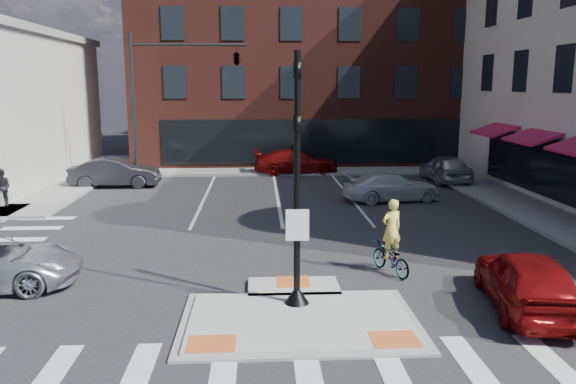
{
  "coord_description": "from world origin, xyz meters",
  "views": [
    {
      "loc": [
        -0.89,
        -12.47,
        5.33
      ],
      "look_at": [
        0.03,
        4.95,
        2.0
      ],
      "focal_mm": 35.0,
      "sensor_mm": 36.0,
      "label": 1
    }
  ],
  "objects": [
    {
      "name": "red_sedan",
      "position": [
        5.5,
        0.0,
        0.74
      ],
      "size": [
        2.42,
        4.55,
        1.47
      ],
      "primitive_type": "imported",
      "rotation": [
        0.0,
        0.0,
        2.98
      ],
      "color": "maroon",
      "rests_on": "ground"
    },
    {
      "name": "cyclist",
      "position": [
        2.86,
        2.8,
        0.73
      ],
      "size": [
        1.19,
        1.82,
        2.18
      ],
      "rotation": [
        0.0,
        0.0,
        3.52
      ],
      "color": "#3F3F44",
      "rests_on": "ground"
    },
    {
      "name": "refuge_island",
      "position": [
        0.0,
        -0.26,
        0.05
      ],
      "size": [
        5.4,
        4.65,
        0.13
      ],
      "color": "gray",
      "rests_on": "ground"
    },
    {
      "name": "bg_car_red",
      "position": [
        1.39,
        21.36,
        0.74
      ],
      "size": [
        5.21,
        2.42,
        1.47
      ],
      "primitive_type": "imported",
      "rotation": [
        0.0,
        0.0,
        1.64
      ],
      "color": "maroon",
      "rests_on": "ground"
    },
    {
      "name": "building_far_right",
      "position": [
        9.0,
        54.0,
        6.0
      ],
      "size": [
        12.0,
        12.0,
        12.0
      ],
      "primitive_type": "cube",
      "color": "brown",
      "rests_on": "ground"
    },
    {
      "name": "sidewalk_e",
      "position": [
        10.8,
        10.0,
        0.07
      ],
      "size": [
        3.0,
        24.0,
        0.15
      ],
      "primitive_type": "cube",
      "color": "gray",
      "rests_on": "ground"
    },
    {
      "name": "mast_arm_signal",
      "position": [
        -3.47,
        18.0,
        6.21
      ],
      "size": [
        6.1,
        2.24,
        8.0
      ],
      "color": "black",
      "rests_on": "ground"
    },
    {
      "name": "bg_car_silver",
      "position": [
        9.5,
        17.95,
        0.77
      ],
      "size": [
        1.94,
        4.56,
        1.54
      ],
      "primitive_type": "imported",
      "rotation": [
        0.0,
        0.0,
        3.17
      ],
      "color": "#B2B4B9",
      "rests_on": "ground"
    },
    {
      "name": "signal_pole",
      "position": [
        0.0,
        0.4,
        2.36
      ],
      "size": [
        0.6,
        0.6,
        5.98
      ],
      "color": "black",
      "rests_on": "refuge_island"
    },
    {
      "name": "ground",
      "position": [
        0.0,
        0.0,
        0.0
      ],
      "size": [
        120.0,
        120.0,
        0.0
      ],
      "primitive_type": "plane",
      "color": "#28282B",
      "rests_on": "ground"
    },
    {
      "name": "bg_car_dark",
      "position": [
        -8.5,
        17.37,
        0.76
      ],
      "size": [
        4.67,
        1.7,
        1.53
      ],
      "primitive_type": "imported",
      "rotation": [
        0.0,
        0.0,
        1.59
      ],
      "color": "#242428",
      "rests_on": "ground"
    },
    {
      "name": "building_far_left",
      "position": [
        -4.0,
        52.0,
        5.0
      ],
      "size": [
        10.0,
        12.0,
        10.0
      ],
      "primitive_type": "cube",
      "color": "slate",
      "rests_on": "ground"
    },
    {
      "name": "white_pickup",
      "position": [
        5.3,
        13.0,
        0.66
      ],
      "size": [
        4.77,
        2.55,
        1.32
      ],
      "primitive_type": "imported",
      "rotation": [
        0.0,
        0.0,
        1.73
      ],
      "color": "silver",
      "rests_on": "ground"
    },
    {
      "name": "pedestrian_a",
      "position": [
        -12.0,
        12.0,
        0.97
      ],
      "size": [
        0.94,
        0.82,
        1.64
      ],
      "primitive_type": "imported",
      "rotation": [
        0.0,
        0.0,
        -0.29
      ],
      "color": "black",
      "rests_on": "sidewalk_nw"
    },
    {
      "name": "sidewalk_n",
      "position": [
        3.0,
        22.0,
        0.07
      ],
      "size": [
        26.0,
        3.0,
        0.15
      ],
      "primitive_type": "cube",
      "color": "gray",
      "rests_on": "ground"
    },
    {
      "name": "building_n",
      "position": [
        3.0,
        31.99,
        7.8
      ],
      "size": [
        24.4,
        18.4,
        15.5
      ],
      "color": "#502019",
      "rests_on": "ground"
    }
  ]
}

